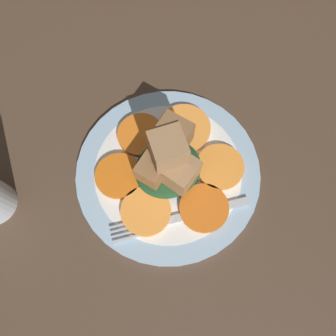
{
  "coord_description": "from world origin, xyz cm",
  "views": [
    {
      "loc": [
        -7.72,
        -14.06,
        48.81
      ],
      "look_at": [
        0.0,
        0.0,
        4.1
      ],
      "focal_mm": 35.0,
      "sensor_mm": 36.0,
      "label": 1
    }
  ],
  "objects": [
    {
      "name": "table_slab",
      "position": [
        0.0,
        0.0,
        1.0
      ],
      "size": [
        120.0,
        120.0,
        2.0
      ],
      "primitive_type": "cube",
      "color": "#4C3828",
      "rests_on": "ground"
    },
    {
      "name": "plate",
      "position": [
        0.0,
        0.0,
        2.52
      ],
      "size": [
        27.42,
        27.42,
        1.05
      ],
      "color": "#99B7D1",
      "rests_on": "table_slab"
    },
    {
      "name": "carrot_slice_0",
      "position": [
        6.92,
        -3.32,
        3.52
      ],
      "size": [
        7.09,
        7.09,
        0.83
      ],
      "primitive_type": "cylinder",
      "color": "orange",
      "rests_on": "plate"
    },
    {
      "name": "carrot_slice_1",
      "position": [
        5.43,
        4.7,
        3.52
      ],
      "size": [
        8.09,
        8.09,
        0.83
      ],
      "primitive_type": "cylinder",
      "color": "#F9963A",
      "rests_on": "plate"
    },
    {
      "name": "carrot_slice_2",
      "position": [
        -0.96,
        6.94,
        3.52
      ],
      "size": [
        7.09,
        7.09,
        0.83
      ],
      "primitive_type": "cylinder",
      "color": "orange",
      "rests_on": "plate"
    },
    {
      "name": "carrot_slice_3",
      "position": [
        -6.79,
        2.61,
        3.52
      ],
      "size": [
        6.89,
        6.89,
        0.83
      ],
      "primitive_type": "cylinder",
      "color": "orange",
      "rests_on": "plate"
    },
    {
      "name": "carrot_slice_4",
      "position": [
        -5.73,
        -3.95,
        3.52
      ],
      "size": [
        7.12,
        7.12,
        0.83
      ],
      "primitive_type": "cylinder",
      "color": "#F99539",
      "rests_on": "plate"
    },
    {
      "name": "carrot_slice_5",
      "position": [
        1.67,
        -7.5,
        3.52
      ],
      "size": [
        7.01,
        7.01,
        0.83
      ],
      "primitive_type": "cylinder",
      "color": "orange",
      "rests_on": "plate"
    },
    {
      "name": "center_pile",
      "position": [
        0.05,
        -0.19,
        7.24
      ],
      "size": [
        9.94,
        9.47,
        10.3
      ],
      "color": "#1E4723",
      "rests_on": "plate"
    },
    {
      "name": "fork",
      "position": [
        -2.31,
        -6.94,
        3.3
      ],
      "size": [
        19.77,
        6.67,
        0.4
      ],
      "rotation": [
        0.0,
        0.0,
        -0.25
      ],
      "color": "#B2B2B7",
      "rests_on": "plate"
    }
  ]
}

